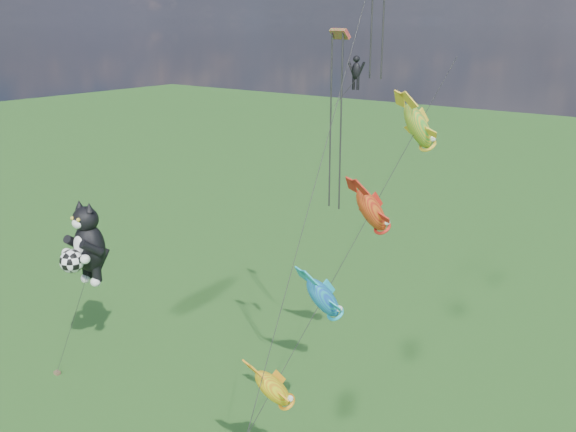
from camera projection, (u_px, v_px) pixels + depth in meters
The scene contains 3 objects.
cat_kite_rig at pixel (86, 244), 41.32m from camera, with size 2.62×4.23×11.30m.
fish_windsock_rig at pixel (347, 255), 30.69m from camera, with size 4.75×15.34×20.53m.
parafoil_rig at pixel (354, 64), 29.67m from camera, with size 3.49×17.32×27.29m.
Camera 1 is at (29.37, -15.92, 22.23)m, focal length 40.00 mm.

